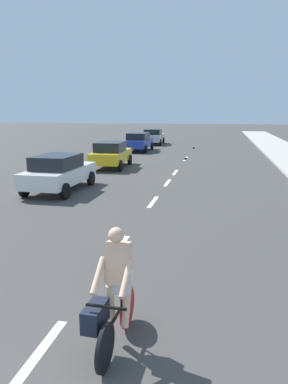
# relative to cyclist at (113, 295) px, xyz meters

# --- Properties ---
(ground_plane) EXTENTS (160.00, 160.00, 0.00)m
(ground_plane) POSITION_rel_cyclist_xyz_m (-1.01, 16.75, -0.83)
(ground_plane) COLOR #423F3D
(lane_stripe_1) EXTENTS (0.16, 1.80, 0.01)m
(lane_stripe_1) POSITION_rel_cyclist_xyz_m (-1.01, -0.43, -0.83)
(lane_stripe_1) COLOR white
(lane_stripe_1) RESTS_ON ground
(lane_stripe_2) EXTENTS (0.16, 1.80, 0.01)m
(lane_stripe_2) POSITION_rel_cyclist_xyz_m (-1.01, 3.87, -0.83)
(lane_stripe_2) COLOR white
(lane_stripe_2) RESTS_ON ground
(lane_stripe_3) EXTENTS (0.16, 1.80, 0.01)m
(lane_stripe_3) POSITION_rel_cyclist_xyz_m (-1.01, 8.77, -0.83)
(lane_stripe_3) COLOR white
(lane_stripe_3) RESTS_ON ground
(lane_stripe_4) EXTENTS (0.16, 1.80, 0.01)m
(lane_stripe_4) POSITION_rel_cyclist_xyz_m (-1.01, 12.66, -0.83)
(lane_stripe_4) COLOR white
(lane_stripe_4) RESTS_ON ground
(lane_stripe_5) EXTENTS (0.16, 1.80, 0.01)m
(lane_stripe_5) POSITION_rel_cyclist_xyz_m (-1.01, 15.77, -0.83)
(lane_stripe_5) COLOR white
(lane_stripe_5) RESTS_ON ground
(lane_stripe_6) EXTENTS (0.16, 1.80, 0.01)m
(lane_stripe_6) POSITION_rel_cyclist_xyz_m (-1.01, 21.64, -0.83)
(lane_stripe_6) COLOR white
(lane_stripe_6) RESTS_ON ground
(lane_stripe_7) EXTENTS (0.16, 1.80, 0.01)m
(lane_stripe_7) POSITION_rel_cyclist_xyz_m (-1.01, 22.29, -0.83)
(lane_stripe_7) COLOR white
(lane_stripe_7) RESTS_ON ground
(lane_stripe_8) EXTENTS (0.16, 1.80, 0.01)m
(lane_stripe_8) POSITION_rel_cyclist_xyz_m (-1.01, 29.96, -0.83)
(lane_stripe_8) COLOR white
(lane_stripe_8) RESTS_ON ground
(lane_stripe_9) EXTENTS (0.16, 1.80, 0.01)m
(lane_stripe_9) POSITION_rel_cyclist_xyz_m (-1.01, 30.12, -0.83)
(lane_stripe_9) COLOR white
(lane_stripe_9) RESTS_ON ground
(cyclist) EXTENTS (0.62, 1.71, 1.82)m
(cyclist) POSITION_rel_cyclist_xyz_m (0.00, 0.00, 0.00)
(cyclist) COLOR black
(cyclist) RESTS_ON ground
(parked_car_white) EXTENTS (2.00, 4.23, 1.57)m
(parked_car_white) POSITION_rel_cyclist_xyz_m (-5.32, 9.91, 0.01)
(parked_car_white) COLOR white
(parked_car_white) RESTS_ON ground
(parked_car_yellow) EXTENTS (2.08, 4.23, 1.57)m
(parked_car_yellow) POSITION_rel_cyclist_xyz_m (-5.08, 16.84, 0.01)
(parked_car_yellow) COLOR gold
(parked_car_yellow) RESTS_ON ground
(parked_car_blue) EXTENTS (2.00, 4.31, 1.57)m
(parked_car_blue) POSITION_rel_cyclist_xyz_m (-5.49, 26.39, 0.01)
(parked_car_blue) COLOR #1E389E
(parked_car_blue) RESTS_ON ground
(parked_car_silver) EXTENTS (2.18, 4.43, 1.57)m
(parked_car_silver) POSITION_rel_cyclist_xyz_m (-5.44, 33.23, 0.01)
(parked_car_silver) COLOR #B7BABF
(parked_car_silver) RESTS_ON ground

